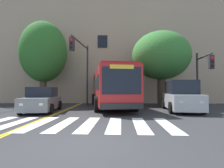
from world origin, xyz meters
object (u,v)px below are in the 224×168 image
Objects in this scene: street_tree_curbside_small at (44,52)px; traffic_light_near_corner at (203,71)px; car_red_behind_bus at (122,94)px; city_bus at (110,87)px; car_grey_near_lane at (42,100)px; car_silver_far_lane at (181,97)px; traffic_light_overhead at (82,61)px; street_tree_curbside_large at (161,56)px.

traffic_light_near_corner is at bearing -12.22° from street_tree_curbside_small.
street_tree_curbside_small reaches higher than car_red_behind_bus.
street_tree_curbside_small is (-6.64, 1.58, 3.47)m from city_bus.
car_silver_far_lane is at bearing 2.89° from car_grey_near_lane.
car_silver_far_lane is (9.83, 0.50, 0.24)m from car_grey_near_lane.
city_bus is 1.92× the size of traffic_light_overhead.
traffic_light_near_corner is (6.11, -11.62, 2.23)m from car_red_behind_bus.
street_tree_curbside_large is (9.41, 4.19, 3.88)m from car_grey_near_lane.
car_grey_near_lane is 11.01m from street_tree_curbside_large.
traffic_light_near_corner is 0.80× the size of traffic_light_overhead.
traffic_light_overhead is (-2.45, -0.29, 2.25)m from city_bus.
traffic_light_near_corner is 0.57× the size of street_tree_curbside_small.
car_silver_far_lane is at bearing -150.27° from traffic_light_near_corner.
city_bus is 5.65m from street_tree_curbside_large.
street_tree_curbside_small is at bearing 112.40° from car_grey_near_lane.
city_bus is 1.45× the size of street_tree_curbside_large.
car_red_behind_bus is at bearing 117.74° from traffic_light_near_corner.
street_tree_curbside_large is 11.44m from street_tree_curbside_small.
city_bus is 2.39× the size of traffic_light_near_corner.
traffic_light_overhead is (-3.79, -10.44, 3.23)m from car_red_behind_bus.
city_bus is 2.21× the size of car_silver_far_lane.
car_grey_near_lane is 9.84m from car_silver_far_lane.
car_grey_near_lane is at bearing -155.99° from street_tree_curbside_large.
city_bus is 2.78× the size of car_red_behind_bus.
car_grey_near_lane is at bearing -177.11° from car_silver_far_lane.
car_silver_far_lane is (5.18, -2.77, -0.75)m from city_bus.
traffic_light_near_corner is at bearing -11.17° from city_bus.
street_tree_curbside_large is at bearing 24.01° from car_grey_near_lane.
street_tree_curbside_small is (-11.40, 0.65, 0.58)m from street_tree_curbside_large.
car_silver_far_lane is 0.87× the size of traffic_light_overhead.
traffic_light_overhead is at bearing -170.41° from street_tree_curbside_large.
car_red_behind_bus is 0.69× the size of traffic_light_overhead.
traffic_light_overhead is (2.20, 2.97, 3.25)m from car_grey_near_lane.
car_grey_near_lane is 4.92m from traffic_light_overhead.
city_bus is at bearing 168.83° from traffic_light_near_corner.
street_tree_curbside_large reaches higher than traffic_light_near_corner.
car_silver_far_lane is 5.20m from street_tree_curbside_large.
street_tree_curbside_large is at bearing 11.04° from city_bus.
car_grey_near_lane is 1.11× the size of car_red_behind_bus.
car_red_behind_bus is at bearing 65.96° from car_grey_near_lane.
car_grey_near_lane is at bearing -114.04° from car_red_behind_bus.
street_tree_curbside_small is at bearing 176.73° from street_tree_curbside_large.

